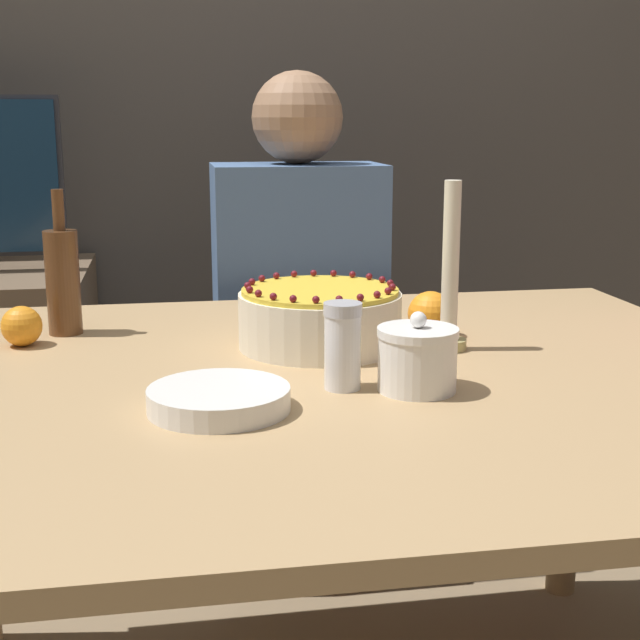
# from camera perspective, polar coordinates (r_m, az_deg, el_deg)

# --- Properties ---
(wall_behind) EXTENTS (8.00, 0.05, 2.60)m
(wall_behind) POSITION_cam_1_polar(r_m,az_deg,el_deg) (2.72, -4.87, 16.65)
(wall_behind) COLOR #4C4742
(wall_behind) RESTS_ON ground_plane
(dining_table) EXTENTS (1.45, 1.19, 0.73)m
(dining_table) POSITION_cam_1_polar(r_m,az_deg,el_deg) (1.41, 0.78, -7.02)
(dining_table) COLOR tan
(dining_table) RESTS_ON ground_plane
(cake) EXTENTS (0.28, 0.28, 0.11)m
(cake) POSITION_cam_1_polar(r_m,az_deg,el_deg) (1.53, -0.00, 0.15)
(cake) COLOR #EFE5CC
(cake) RESTS_ON dining_table
(sugar_bowl) EXTENTS (0.12, 0.12, 0.12)m
(sugar_bowl) POSITION_cam_1_polar(r_m,az_deg,el_deg) (1.29, 6.25, -2.47)
(sugar_bowl) COLOR white
(sugar_bowl) RESTS_ON dining_table
(sugar_shaker) EXTENTS (0.06, 0.06, 0.13)m
(sugar_shaker) POSITION_cam_1_polar(r_m,az_deg,el_deg) (1.29, 1.60, -1.64)
(sugar_shaker) COLOR white
(sugar_shaker) RESTS_ON dining_table
(plate_stack) EXTENTS (0.19, 0.19, 0.03)m
(plate_stack) POSITION_cam_1_polar(r_m,az_deg,el_deg) (1.21, -6.49, -5.05)
(plate_stack) COLOR white
(plate_stack) RESTS_ON dining_table
(candle) EXTENTS (0.06, 0.06, 0.29)m
(candle) POSITION_cam_1_polar(r_m,az_deg,el_deg) (1.51, 8.32, 2.43)
(candle) COLOR tan
(candle) RESTS_ON dining_table
(bottle) EXTENTS (0.06, 0.06, 0.26)m
(bottle) POSITION_cam_1_polar(r_m,az_deg,el_deg) (1.67, -16.14, 2.51)
(bottle) COLOR brown
(bottle) RESTS_ON dining_table
(orange_fruit_0) EXTENTS (0.08, 0.08, 0.08)m
(orange_fruit_0) POSITION_cam_1_polar(r_m,az_deg,el_deg) (1.61, 7.09, 0.39)
(orange_fruit_0) COLOR orange
(orange_fruit_0) RESTS_ON dining_table
(orange_fruit_1) EXTENTS (0.07, 0.07, 0.07)m
(orange_fruit_1) POSITION_cam_1_polar(r_m,az_deg,el_deg) (1.62, -18.56, -0.37)
(orange_fruit_1) COLOR orange
(orange_fruit_1) RESTS_ON dining_table
(person_man_blue_shirt) EXTENTS (0.40, 0.34, 1.22)m
(person_man_blue_shirt) POSITION_cam_1_polar(r_m,az_deg,el_deg) (2.19, -1.38, -2.55)
(person_man_blue_shirt) COLOR #595960
(person_man_blue_shirt) RESTS_ON ground_plane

